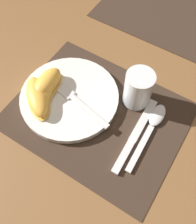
# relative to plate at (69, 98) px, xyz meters

# --- Properties ---
(ground_plane) EXTENTS (3.00, 3.00, 0.00)m
(ground_plane) POSITION_rel_plate_xyz_m (0.08, 0.00, -0.01)
(ground_plane) COLOR brown
(placemat) EXTENTS (0.41, 0.32, 0.00)m
(placemat) POSITION_rel_plate_xyz_m (0.08, 0.00, -0.01)
(placemat) COLOR #38281E
(placemat) RESTS_ON ground_plane
(placemat_far) EXTENTS (0.41, 0.32, 0.00)m
(placemat_far) POSITION_rel_plate_xyz_m (0.07, 0.45, -0.01)
(placemat_far) COLOR #38281E
(placemat_far) RESTS_ON ground_plane
(plate) EXTENTS (0.24, 0.24, 0.02)m
(plate) POSITION_rel_plate_xyz_m (0.00, 0.00, 0.00)
(plate) COLOR white
(plate) RESTS_ON placemat
(juice_glass) EXTENTS (0.07, 0.07, 0.09)m
(juice_glass) POSITION_rel_plate_xyz_m (0.14, 0.09, 0.03)
(juice_glass) COLOR silver
(juice_glass) RESTS_ON placemat
(knife) EXTENTS (0.03, 0.21, 0.01)m
(knife) POSITION_rel_plate_xyz_m (0.19, -0.00, -0.01)
(knife) COLOR silver
(knife) RESTS_ON placemat
(spoon) EXTENTS (0.04, 0.19, 0.01)m
(spoon) POSITION_rel_plate_xyz_m (0.21, 0.05, -0.00)
(spoon) COLOR silver
(spoon) RESTS_ON placemat
(fork) EXTENTS (0.19, 0.06, 0.00)m
(fork) POSITION_rel_plate_xyz_m (0.02, 0.00, 0.01)
(fork) COLOR silver
(fork) RESTS_ON plate
(citrus_wedge_0) EXTENTS (0.06, 0.10, 0.04)m
(citrus_wedge_0) POSITION_rel_plate_xyz_m (-0.06, -0.01, 0.03)
(citrus_wedge_0) COLOR #F7C656
(citrus_wedge_0) RESTS_ON plate
(citrus_wedge_1) EXTENTS (0.09, 0.13, 0.03)m
(citrus_wedge_1) POSITION_rel_plate_xyz_m (-0.06, -0.02, 0.02)
(citrus_wedge_1) COLOR #F7C656
(citrus_wedge_1) RESTS_ON plate
(citrus_wedge_2) EXTENTS (0.13, 0.12, 0.04)m
(citrus_wedge_2) POSITION_rel_plate_xyz_m (-0.05, -0.05, 0.02)
(citrus_wedge_2) COLOR #F7C656
(citrus_wedge_2) RESTS_ON plate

